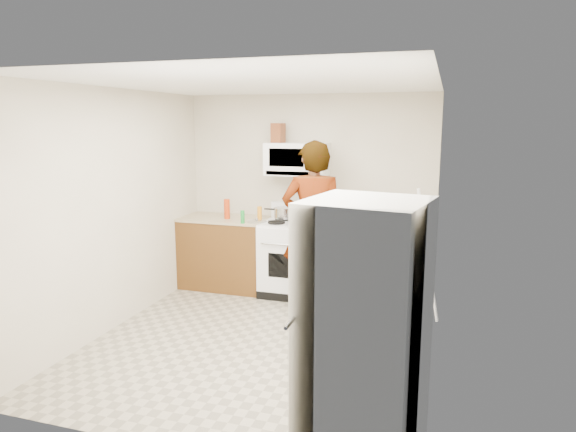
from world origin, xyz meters
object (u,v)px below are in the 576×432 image
at_px(microwave, 297,159).
at_px(person, 313,227).
at_px(gas_range, 294,257).
at_px(fridge, 364,334).
at_px(kettle, 375,216).
at_px(saucepan, 283,213).

distance_m(microwave, person, 0.99).
distance_m(gas_range, fridge, 3.28).
bearing_deg(gas_range, fridge, -65.52).
relative_size(microwave, fridge, 0.45).
height_order(fridge, kettle, fridge).
bearing_deg(gas_range, person, -51.07).
distance_m(microwave, kettle, 1.19).
relative_size(kettle, saucepan, 0.78).
relative_size(microwave, person, 0.39).
distance_m(person, fridge, 2.71).
bearing_deg(saucepan, fridge, -63.62).
distance_m(kettle, saucepan, 1.14).
xyz_separation_m(person, kettle, (0.61, 0.61, 0.05)).
bearing_deg(fridge, person, 121.39).
height_order(microwave, kettle, microwave).
xyz_separation_m(gas_range, saucepan, (-0.16, 0.09, 0.53)).
height_order(person, saucepan, person).
xyz_separation_m(gas_range, fridge, (1.35, -2.97, 0.36)).
distance_m(fridge, kettle, 3.16).
relative_size(microwave, kettle, 4.16).
bearing_deg(saucepan, kettle, 3.76).
height_order(gas_range, kettle, gas_range).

